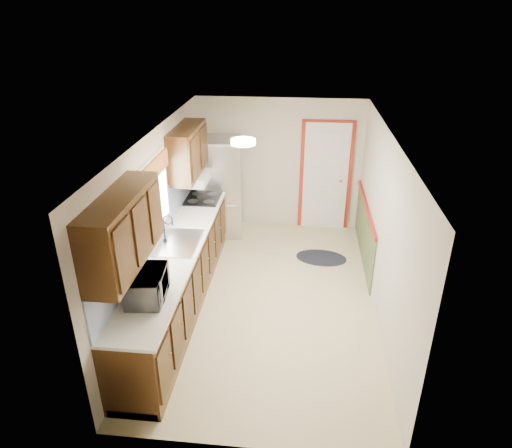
# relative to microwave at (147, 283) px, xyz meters

# --- Properties ---
(room_shell) EXTENTS (3.20, 5.20, 2.52)m
(room_shell) POSITION_rel_microwave_xyz_m (1.20, 1.48, 0.07)
(room_shell) COLOR beige
(room_shell) RESTS_ON ground
(kitchen_run) EXTENTS (0.63, 4.00, 2.20)m
(kitchen_run) POSITION_rel_microwave_xyz_m (-0.04, 1.19, -0.32)
(kitchen_run) COLOR #371F0C
(kitchen_run) RESTS_ON ground
(back_wall_trim) EXTENTS (1.12, 2.30, 2.08)m
(back_wall_trim) POSITION_rel_microwave_xyz_m (2.19, 3.69, -0.25)
(back_wall_trim) COLOR maroon
(back_wall_trim) RESTS_ON ground
(ceiling_fixture) EXTENTS (0.30, 0.30, 0.06)m
(ceiling_fixture) POSITION_rel_microwave_xyz_m (0.90, 1.28, 1.23)
(ceiling_fixture) COLOR #FFD88C
(ceiling_fixture) RESTS_ON room_shell
(microwave) EXTENTS (0.38, 0.60, 0.39)m
(microwave) POSITION_rel_microwave_xyz_m (0.00, 0.00, 0.00)
(microwave) COLOR white
(microwave) RESTS_ON kitchen_run
(refrigerator) EXTENTS (0.82, 0.79, 1.78)m
(refrigerator) POSITION_rel_microwave_xyz_m (0.18, 3.53, -0.25)
(refrigerator) COLOR #B7B7BC
(refrigerator) RESTS_ON ground
(rug) EXTENTS (0.89, 0.63, 0.01)m
(rug) POSITION_rel_microwave_xyz_m (2.01, 2.72, -1.13)
(rug) COLOR black
(rug) RESTS_ON ground
(cooktop) EXTENTS (0.55, 0.66, 0.02)m
(cooktop) POSITION_rel_microwave_xyz_m (0.01, 2.84, -0.18)
(cooktop) COLOR black
(cooktop) RESTS_ON kitchen_run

